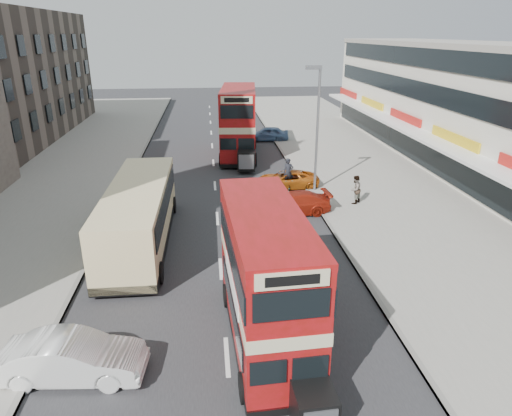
# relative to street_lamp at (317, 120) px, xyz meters

# --- Properties ---
(ground) EXTENTS (160.00, 160.00, 0.00)m
(ground) POSITION_rel_street_lamp_xyz_m (-6.52, -18.00, -4.78)
(ground) COLOR #28282B
(ground) RESTS_ON ground
(road_surface) EXTENTS (12.00, 90.00, 0.01)m
(road_surface) POSITION_rel_street_lamp_xyz_m (-6.52, 2.00, -4.78)
(road_surface) COLOR #28282B
(road_surface) RESTS_ON ground
(pavement_right) EXTENTS (12.00, 90.00, 0.15)m
(pavement_right) POSITION_rel_street_lamp_xyz_m (5.48, 2.00, -4.71)
(pavement_right) COLOR gray
(pavement_right) RESTS_ON ground
(pavement_left) EXTENTS (12.00, 90.00, 0.15)m
(pavement_left) POSITION_rel_street_lamp_xyz_m (-18.52, 2.00, -4.71)
(pavement_left) COLOR gray
(pavement_left) RESTS_ON ground
(kerb_left) EXTENTS (0.20, 90.00, 0.16)m
(kerb_left) POSITION_rel_street_lamp_xyz_m (-12.62, 2.00, -4.71)
(kerb_left) COLOR gray
(kerb_left) RESTS_ON ground
(kerb_right) EXTENTS (0.20, 90.00, 0.16)m
(kerb_right) POSITION_rel_street_lamp_xyz_m (-0.42, 2.00, -4.71)
(kerb_right) COLOR gray
(kerb_right) RESTS_ON ground
(commercial_row) EXTENTS (9.90, 46.20, 9.30)m
(commercial_row) POSITION_rel_street_lamp_xyz_m (13.42, 4.00, -0.09)
(commercial_row) COLOR beige
(commercial_row) RESTS_ON ground
(street_lamp) EXTENTS (1.00, 0.20, 8.12)m
(street_lamp) POSITION_rel_street_lamp_xyz_m (0.00, 0.00, 0.00)
(street_lamp) COLOR slate
(street_lamp) RESTS_ON ground
(bus_main) EXTENTS (2.68, 8.40, 4.60)m
(bus_main) POSITION_rel_street_lamp_xyz_m (-5.15, -15.25, -2.36)
(bus_main) COLOR black
(bus_main) RESTS_ON ground
(bus_second) EXTENTS (3.61, 10.30, 5.56)m
(bus_second) POSITION_rel_street_lamp_xyz_m (-4.26, 9.88, -1.86)
(bus_second) COLOR black
(bus_second) RESTS_ON ground
(coach) EXTENTS (2.86, 10.72, 2.84)m
(coach) POSITION_rel_street_lamp_xyz_m (-10.41, -6.87, -3.11)
(coach) COLOR black
(coach) RESTS_ON ground
(car_left_front) EXTENTS (4.48, 1.91, 1.44)m
(car_left_front) POSITION_rel_street_lamp_xyz_m (-11.23, -16.44, -4.07)
(car_left_front) COLOR white
(car_left_front) RESTS_ON ground
(car_right_a) EXTENTS (4.58, 2.16, 1.29)m
(car_right_a) POSITION_rel_street_lamp_xyz_m (-2.09, -3.71, -4.14)
(car_right_a) COLOR #A32210
(car_right_a) RESTS_ON ground
(car_right_b) EXTENTS (4.35, 2.12, 1.19)m
(car_right_b) POSITION_rel_street_lamp_xyz_m (-1.63, 1.00, -4.19)
(car_right_b) COLOR #BF5A13
(car_right_b) RESTS_ON ground
(car_right_c) EXTENTS (4.30, 2.17, 1.41)m
(car_right_c) POSITION_rel_street_lamp_xyz_m (-1.08, 15.50, -4.08)
(car_right_c) COLOR #5074A1
(car_right_c) RESTS_ON ground
(pedestrian_near) EXTENTS (0.79, 0.77, 1.79)m
(pedestrian_near) POSITION_rel_street_lamp_xyz_m (1.95, -2.76, -3.74)
(pedestrian_near) COLOR gray
(pedestrian_near) RESTS_ON pavement_right
(cyclist) EXTENTS (0.68, 1.52, 2.20)m
(cyclist) POSITION_rel_street_lamp_xyz_m (-1.63, 0.54, -3.98)
(cyclist) COLOR gray
(cyclist) RESTS_ON ground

